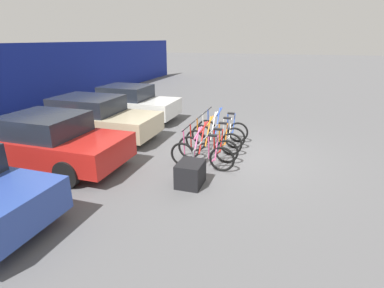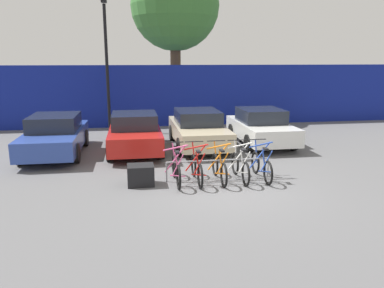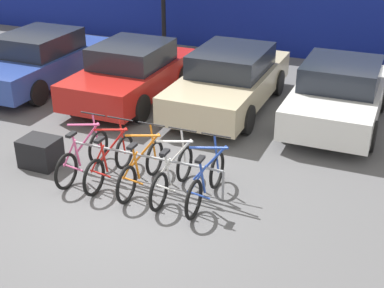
{
  "view_description": "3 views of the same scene",
  "coord_description": "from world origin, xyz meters",
  "views": [
    {
      "loc": [
        -8.11,
        -1.42,
        3.2
      ],
      "look_at": [
        -1.46,
        0.73,
        0.72
      ],
      "focal_mm": 28.0,
      "sensor_mm": 36.0,
      "label": 1
    },
    {
      "loc": [
        -2.37,
        -9.11,
        3.3
      ],
      "look_at": [
        -0.52,
        2.38,
        0.65
      ],
      "focal_mm": 35.0,
      "sensor_mm": 36.0,
      "label": 2
    },
    {
      "loc": [
        3.93,
        -6.66,
        4.79
      ],
      "look_at": [
        0.71,
        0.97,
        0.8
      ],
      "focal_mm": 50.0,
      "sensor_mm": 36.0,
      "label": 3
    }
  ],
  "objects": [
    {
      "name": "car_red",
      "position": [
        -2.31,
        4.31,
        0.69
      ],
      "size": [
        1.91,
        3.97,
        1.4
      ],
      "color": "red",
      "rests_on": "ground"
    },
    {
      "name": "car_white",
      "position": [
        2.61,
        4.77,
        0.69
      ],
      "size": [
        1.91,
        3.95,
        1.4
      ],
      "color": "silver",
      "rests_on": "ground"
    },
    {
      "name": "bike_rack",
      "position": [
        -0.05,
        0.68,
        0.47
      ],
      "size": [
        2.95,
        0.04,
        0.57
      ],
      "color": "gray",
      "rests_on": "ground"
    },
    {
      "name": "bicycle_pink",
      "position": [
        -1.26,
        0.53,
        0.38
      ],
      "size": [
        0.68,
        1.71,
        1.05
      ],
      "rotation": [
        0.0,
        0.0,
        0.03
      ],
      "color": "black",
      "rests_on": "ground"
    },
    {
      "name": "bicycle_blue",
      "position": [
        1.15,
        0.53,
        0.38
      ],
      "size": [
        0.68,
        1.71,
        1.05
      ],
      "rotation": [
        0.0,
        0.0,
        0.02
      ],
      "color": "black",
      "rests_on": "ground"
    },
    {
      "name": "car_beige",
      "position": [
        0.08,
        4.76,
        0.69
      ],
      "size": [
        1.91,
        4.46,
        1.4
      ],
      "color": "#C1B28E",
      "rests_on": "ground"
    },
    {
      "name": "bicycle_orange",
      "position": [
        -0.06,
        0.53,
        0.38
      ],
      "size": [
        0.68,
        1.71,
        1.05
      ],
      "rotation": [
        0.0,
        0.0,
        -0.01
      ],
      "color": "black",
      "rests_on": "ground"
    },
    {
      "name": "bicycle_red",
      "position": [
        -0.69,
        0.53,
        0.38
      ],
      "size": [
        0.68,
        1.71,
        1.05
      ],
      "rotation": [
        0.0,
        0.0,
        0.05
      ],
      "color": "black",
      "rests_on": "ground"
    },
    {
      "name": "cargo_crate",
      "position": [
        -2.21,
        0.52,
        0.28
      ],
      "size": [
        0.7,
        0.56,
        0.55
      ],
      "primitive_type": "cube",
      "color": "black",
      "rests_on": "ground"
    },
    {
      "name": "bicycle_white",
      "position": [
        0.53,
        0.53,
        0.38
      ],
      "size": [
        0.68,
        1.71,
        1.05
      ],
      "rotation": [
        0.0,
        0.0,
        -0.05
      ],
      "color": "black",
      "rests_on": "ground"
    },
    {
      "name": "ground_plane",
      "position": [
        0.0,
        0.0,
        0.0
      ],
      "size": [
        120.0,
        120.0,
        0.0
      ],
      "primitive_type": "plane",
      "color": "#59595B"
    }
  ]
}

